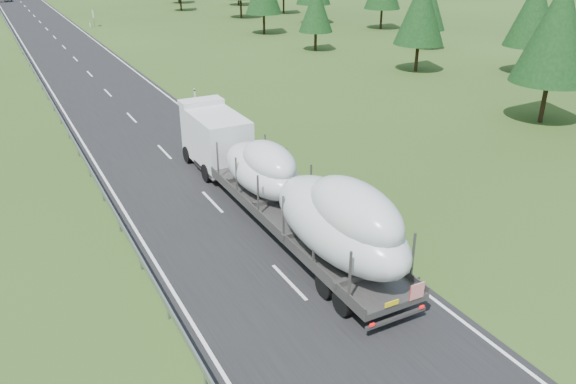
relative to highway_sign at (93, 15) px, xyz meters
name	(u,v)px	position (x,y,z in m)	size (l,w,h in m)	color
ground	(289,282)	(-7.20, -80.00, -1.81)	(400.00, 400.00, 0.00)	#2B4517
road_surface	(34,15)	(-7.20, 20.00, -1.80)	(10.00, 400.00, 0.02)	black
guardrail	(2,14)	(-12.50, 19.94, -1.21)	(0.10, 400.00, 0.76)	slate
highway_sign	(93,15)	(0.00, 0.00, 0.00)	(0.08, 0.90, 2.60)	slate
boat_truck	(286,185)	(-5.11, -75.75, 0.68)	(3.50, 21.30, 4.78)	silver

